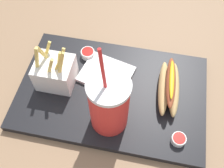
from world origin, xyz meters
name	(u,v)px	position (x,y,z in m)	size (l,w,h in m)	color
ground_plane	(112,96)	(0.00, 0.00, -0.01)	(2.40, 2.40, 0.02)	#8C6B4C
food_tray	(112,92)	(0.00, 0.00, 0.01)	(0.49, 0.32, 0.02)	black
soda_cup	(109,104)	(-0.01, 0.09, 0.10)	(0.09, 0.09, 0.26)	red
fries_basket	(56,71)	(0.15, 0.00, 0.06)	(0.10, 0.08, 0.14)	white
hot_dog_1	(169,87)	(-0.14, -0.02, 0.05)	(0.06, 0.17, 0.07)	tan
ketchup_cup_1	(179,139)	(-0.18, 0.11, 0.03)	(0.03, 0.03, 0.02)	white
ketchup_cup_2	(88,53)	(0.09, -0.10, 0.03)	(0.04, 0.04, 0.02)	white
napkin_stack	(106,74)	(0.03, -0.04, 0.03)	(0.13, 0.11, 0.01)	white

